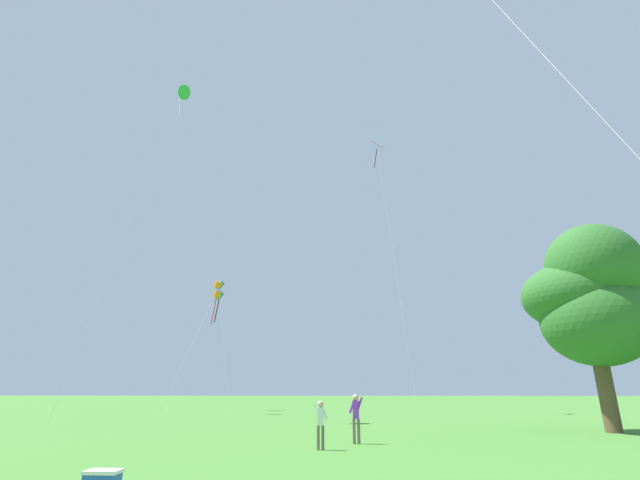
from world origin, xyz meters
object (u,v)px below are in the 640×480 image
object	(u,v)px
kite_red_high	(378,156)
kite_teal_box	(220,292)
tree_right_cluster	(589,298)
kite_green_small	(180,92)
kite_orange_box	(217,291)
person_child_small	(321,420)
person_foreground_watcher	(356,414)

from	to	relation	value
kite_red_high	kite_teal_box	distance (m)	22.09
kite_red_high	kite_teal_box	bearing A→B (deg)	165.54
kite_red_high	tree_right_cluster	bearing A→B (deg)	-67.02
kite_teal_box	tree_right_cluster	bearing A→B (deg)	-43.25
kite_red_high	tree_right_cluster	distance (m)	28.41
kite_green_small	tree_right_cluster	bearing A→B (deg)	-16.34
kite_orange_box	person_child_small	distance (m)	27.26
kite_orange_box	kite_teal_box	bearing A→B (deg)	104.22
kite_orange_box	kite_green_small	world-z (taller)	kite_green_small
kite_green_small	person_child_small	size ratio (longest dim) A/B	17.37
kite_red_high	person_child_small	bearing A→B (deg)	-99.89
kite_green_small	person_child_small	bearing A→B (deg)	-49.19
kite_green_small	kite_red_high	xyz separation A→B (m)	(16.76, 12.08, 0.35)
kite_orange_box	kite_green_small	bearing A→B (deg)	-99.60
kite_orange_box	kite_green_small	distance (m)	17.22
person_child_small	kite_teal_box	bearing A→B (deg)	112.23
kite_teal_box	kite_green_small	bearing A→B (deg)	-88.90
person_foreground_watcher	tree_right_cluster	world-z (taller)	tree_right_cluster
kite_red_high	person_child_small	size ratio (longest dim) A/B	18.56
kite_red_high	kite_orange_box	bearing A→B (deg)	-169.06
kite_teal_box	kite_red_high	bearing A→B (deg)	-14.46
kite_green_small	kite_teal_box	xyz separation A→B (m)	(-0.32, 16.48, -12.95)
person_child_small	kite_orange_box	bearing A→B (deg)	114.60
person_child_small	tree_right_cluster	distance (m)	15.40
kite_orange_box	kite_red_high	xyz separation A→B (m)	(15.22, 2.94, 14.86)
kite_orange_box	person_foreground_watcher	world-z (taller)	kite_orange_box
kite_orange_box	kite_green_small	size ratio (longest dim) A/B	0.44
kite_green_small	person_child_small	xyz separation A→B (m)	(12.19, -14.12, -23.93)
kite_teal_box	person_foreground_watcher	distance (m)	33.66
kite_red_high	tree_right_cluster	xyz separation A→B (m)	(8.23, -19.40, -19.05)
kite_red_high	person_foreground_watcher	size ratio (longest dim) A/B	16.42
person_foreground_watcher	kite_orange_box	bearing A→B (deg)	118.91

